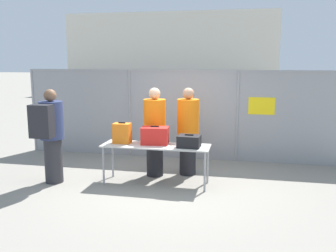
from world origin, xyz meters
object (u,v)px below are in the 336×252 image
object	(u,v)px
suitcase_red	(155,136)
traveler_hooded	(50,132)
suitcase_orange	(122,133)
security_worker_far	(188,130)
suitcase_black	(189,141)
utility_trailer	(280,130)
inspection_table	(156,148)
security_worker_near	(155,131)

from	to	relation	value
suitcase_red	traveler_hooded	world-z (taller)	traveler_hooded
suitcase_orange	security_worker_far	world-z (taller)	security_worker_far
suitcase_red	security_worker_far	bearing A→B (deg)	51.06
suitcase_black	utility_trailer	world-z (taller)	suitcase_black
security_worker_far	utility_trailer	world-z (taller)	security_worker_far
security_worker_far	suitcase_orange	bearing A→B (deg)	39.77
suitcase_orange	suitcase_red	xyz separation A→B (m)	(0.65, 0.04, -0.03)
inspection_table	suitcase_red	world-z (taller)	suitcase_red
security_worker_far	utility_trailer	xyz separation A→B (m)	(2.17, 3.59, -0.56)
suitcase_black	security_worker_near	size ratio (longest dim) A/B	0.23
suitcase_black	suitcase_red	bearing A→B (deg)	170.30
inspection_table	suitcase_black	distance (m)	0.68
inspection_table	security_worker_far	world-z (taller)	security_worker_far
suitcase_orange	traveler_hooded	bearing A→B (deg)	-162.70
suitcase_red	security_worker_near	size ratio (longest dim) A/B	0.30
suitcase_orange	traveler_hooded	world-z (taller)	traveler_hooded
traveler_hooded	security_worker_far	world-z (taller)	traveler_hooded
suitcase_orange	security_worker_far	size ratio (longest dim) A/B	0.23
traveler_hooded	suitcase_black	bearing A→B (deg)	1.08
traveler_hooded	security_worker_near	size ratio (longest dim) A/B	1.00
suitcase_red	utility_trailer	bearing A→B (deg)	57.48
security_worker_near	utility_trailer	bearing A→B (deg)	-122.96
traveler_hooded	utility_trailer	xyz separation A→B (m)	(4.68, 4.71, -0.63)
utility_trailer	suitcase_black	bearing A→B (deg)	-114.85
traveler_hooded	security_worker_far	size ratio (longest dim) A/B	1.01
inspection_table	security_worker_far	bearing A→B (deg)	55.70
inspection_table	utility_trailer	distance (m)	5.11
inspection_table	security_worker_near	size ratio (longest dim) A/B	1.13
suitcase_red	suitcase_black	distance (m)	0.70
utility_trailer	security_worker_near	bearing A→B (deg)	-126.58
inspection_table	suitcase_orange	size ratio (longest dim) A/B	4.99
security_worker_near	utility_trailer	xyz separation A→B (m)	(2.83, 3.81, -0.56)
suitcase_orange	suitcase_black	distance (m)	1.35
suitcase_red	suitcase_black	world-z (taller)	suitcase_red
security_worker_far	utility_trailer	bearing A→B (deg)	-112.15
inspection_table	security_worker_far	distance (m)	0.94
inspection_table	suitcase_red	xyz separation A→B (m)	(-0.04, 0.07, 0.23)
suitcase_orange	security_worker_near	size ratio (longest dim) A/B	0.23
suitcase_black	utility_trailer	distance (m)	4.85
suitcase_black	traveler_hooded	xyz separation A→B (m)	(-2.66, -0.33, 0.13)
inspection_table	security_worker_near	distance (m)	0.59
suitcase_orange	suitcase_black	xyz separation A→B (m)	(1.34, -0.08, -0.08)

